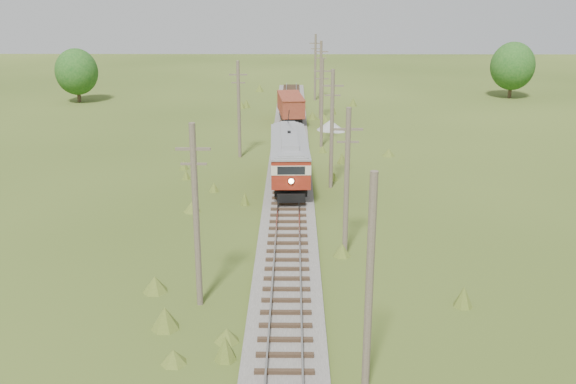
{
  "coord_description": "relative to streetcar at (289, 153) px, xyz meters",
  "views": [
    {
      "loc": [
        0.34,
        -16.04,
        14.87
      ],
      "look_at": [
        0.0,
        22.09,
        2.5
      ],
      "focal_mm": 40.0,
      "sensor_mm": 36.0,
      "label": 1
    }
  ],
  "objects": [
    {
      "name": "utility_pole_r_3",
      "position": [
        3.2,
        -0.58,
        2.08
      ],
      "size": [
        1.6,
        0.3,
        9.0
      ],
      "color": "brown",
      "rests_on": "ground"
    },
    {
      "name": "utility_pole_r_5",
      "position": [
        3.4,
        25.42,
        2.03
      ],
      "size": [
        1.6,
        0.3,
        8.9
      ],
      "color": "brown",
      "rests_on": "ground"
    },
    {
      "name": "streetcar",
      "position": [
        0.0,
        0.0,
        0.0
      ],
      "size": [
        3.13,
        11.96,
        5.43
      ],
      "rotation": [
        0.0,
        0.0,
        0.03
      ],
      "color": "black",
      "rests_on": "ground"
    },
    {
      "name": "utility_pole_l_b",
      "position": [
        -4.5,
        8.42,
        1.87
      ],
      "size": [
        1.6,
        0.3,
        8.6
      ],
      "color": "brown",
      "rests_on": "ground"
    },
    {
      "name": "utility_pole_r_1",
      "position": [
        3.1,
        -26.58,
        1.85
      ],
      "size": [
        0.3,
        0.3,
        8.8
      ],
      "color": "brown",
      "rests_on": "ground"
    },
    {
      "name": "gondola",
      "position": [
        -0.0,
        23.68,
        -0.61
      ],
      "size": [
        3.24,
        7.86,
        2.54
      ],
      "rotation": [
        0.0,
        0.0,
        0.1
      ],
      "color": "black",
      "rests_on": "ground"
    },
    {
      "name": "tree_mid_a",
      "position": [
        -28.0,
        36.42,
        1.47
      ],
      "size": [
        5.46,
        5.46,
        7.03
      ],
      "color": "#38281C",
      "rests_on": "ground"
    },
    {
      "name": "utility_pole_r_4",
      "position": [
        3.0,
        12.42,
        1.77
      ],
      "size": [
        1.6,
        0.3,
        8.4
      ],
      "color": "brown",
      "rests_on": "ground"
    },
    {
      "name": "utility_pole_r_2",
      "position": [
        3.3,
        -13.58,
        1.87
      ],
      "size": [
        1.6,
        0.3,
        8.6
      ],
      "color": "brown",
      "rests_on": "ground"
    },
    {
      "name": "utility_pole_r_6",
      "position": [
        3.2,
        38.42,
        1.93
      ],
      "size": [
        1.6,
        0.3,
        8.7
      ],
      "color": "brown",
      "rests_on": "ground"
    },
    {
      "name": "gravel_pile",
      "position": [
        4.38,
        19.74,
        -2.04
      ],
      "size": [
        2.97,
        3.15,
        1.08
      ],
      "color": "gray",
      "rests_on": "ground"
    },
    {
      "name": "utility_pole_l_a",
      "position": [
        -4.2,
        -19.58,
        2.08
      ],
      "size": [
        1.6,
        0.3,
        9.0
      ],
      "color": "brown",
      "rests_on": "ground"
    },
    {
      "name": "railbed_main",
      "position": [
        -0.0,
        2.42,
        -2.36
      ],
      "size": [
        3.6,
        96.0,
        0.57
      ],
      "color": "#605B54",
      "rests_on": "ground"
    },
    {
      "name": "tree_mid_b",
      "position": [
        30.0,
        40.42,
        1.78
      ],
      "size": [
        5.88,
        5.88,
        7.57
      ],
      "color": "#38281C",
      "rests_on": "ground"
    }
  ]
}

